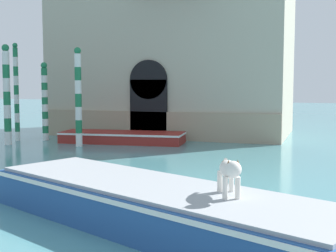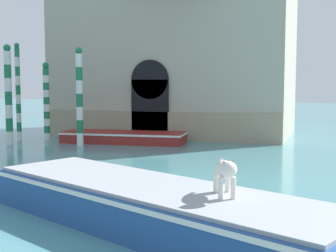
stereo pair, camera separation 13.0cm
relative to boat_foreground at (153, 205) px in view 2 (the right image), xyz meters
name	(u,v)px [view 2 (the right image)]	position (x,y,z in m)	size (l,w,h in m)	color
boat_foreground	(153,205)	(0.00, 0.00, 0.00)	(7.44, 4.68, 0.76)	#234C8C
dog_on_deck	(225,171)	(1.35, -0.40, 0.76)	(0.50, 0.88, 0.62)	silver
boat_moored_near_palazzo	(124,137)	(-5.36, 10.35, -0.16)	(5.31, 2.19, 0.46)	maroon
mooring_pole_0	(18,92)	(-9.94, 9.49, 1.72)	(0.22, 0.22, 4.21)	white
mooring_pole_1	(79,97)	(-6.55, 8.82, 1.57)	(0.27, 0.27, 3.89)	white
mooring_pole_2	(46,101)	(-8.91, 10.07, 1.32)	(0.27, 0.27, 3.40)	white
mooring_pole_3	(8,94)	(-9.51, 8.30, 1.64)	(0.29, 0.29, 4.05)	white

